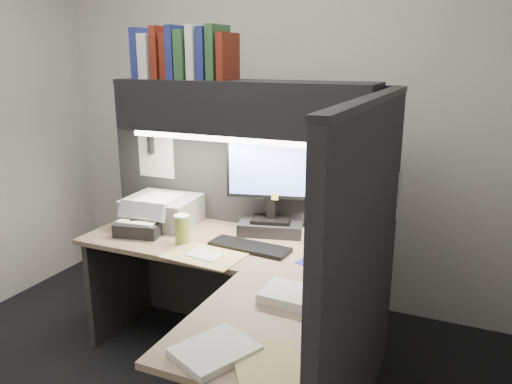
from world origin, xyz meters
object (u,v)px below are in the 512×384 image
at_px(overhead_shelf, 243,107).
at_px(keyboard, 250,247).
at_px(coffee_cup, 182,230).
at_px(desk, 233,347).
at_px(telephone, 326,237).
at_px(monitor, 271,197).
at_px(printer, 162,210).
at_px(notebook_stack, 141,227).

distance_m(overhead_shelf, keyboard, 0.81).
height_order(keyboard, coffee_cup, coffee_cup).
xyz_separation_m(desk, telephone, (0.22, 0.78, 0.33)).
bearing_deg(keyboard, coffee_cup, -163.99).
bearing_deg(monitor, coffee_cup, -151.69).
distance_m(monitor, printer, 0.74).
bearing_deg(keyboard, overhead_shelf, 127.37).
xyz_separation_m(monitor, notebook_stack, (-0.73, -0.33, -0.19)).
bearing_deg(desk, coffee_cup, 140.86).
relative_size(desk, coffee_cup, 10.56).
bearing_deg(desk, monitor, 99.92).
xyz_separation_m(keyboard, coffee_cup, (-0.39, -0.08, 0.07)).
xyz_separation_m(coffee_cup, printer, (-0.31, 0.25, 0.01)).
relative_size(telephone, coffee_cup, 1.28).
height_order(printer, notebook_stack, printer).
xyz_separation_m(monitor, coffee_cup, (-0.40, -0.37, -0.15)).
distance_m(monitor, notebook_stack, 0.82).
xyz_separation_m(keyboard, telephone, (0.37, 0.25, 0.03)).
height_order(desk, overhead_shelf, overhead_shelf).
bearing_deg(overhead_shelf, notebook_stack, -154.38).
xyz_separation_m(desk, monitor, (-0.14, 0.81, 0.52)).
bearing_deg(overhead_shelf, keyboard, -57.28).
xyz_separation_m(overhead_shelf, coffee_cup, (-0.25, -0.31, -0.69)).
bearing_deg(notebook_stack, telephone, 15.29).
bearing_deg(notebook_stack, keyboard, 3.50).
distance_m(keyboard, printer, 0.73).
bearing_deg(desk, overhead_shelf, 111.79).
relative_size(overhead_shelf, printer, 3.54).
bearing_deg(desk, printer, 140.78).
distance_m(desk, telephone, 0.87).
relative_size(monitor, telephone, 2.82).
bearing_deg(printer, telephone, 0.11).
relative_size(monitor, notebook_stack, 2.16).
bearing_deg(notebook_stack, desk, -28.96).
distance_m(desk, coffee_cup, 0.80).
height_order(desk, monitor, monitor).
xyz_separation_m(desk, keyboard, (-0.15, 0.52, 0.30)).
height_order(keyboard, printer, printer).
bearing_deg(coffee_cup, telephone, 23.46).
bearing_deg(coffee_cup, keyboard, 11.36).
relative_size(keyboard, notebook_stack, 1.74).
relative_size(coffee_cup, notebook_stack, 0.60).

